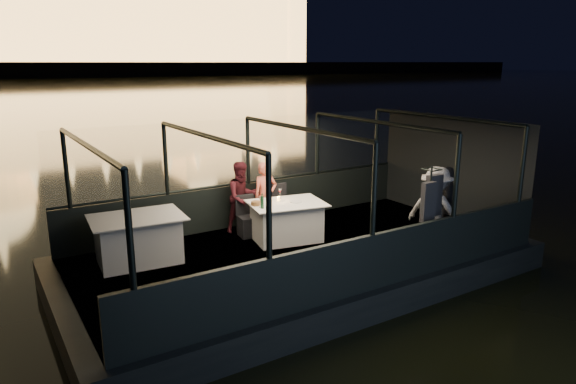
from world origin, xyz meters
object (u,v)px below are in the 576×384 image
passenger_stripe (435,208)px  wine_bottle (262,201)px  coat_stand (429,215)px  person_woman_coral (265,193)px  chair_port_right (282,207)px  passenger_dark (446,201)px  person_man_maroon (242,197)px  dining_table_aft (138,241)px  dining_table_central (287,221)px  chair_port_left (249,215)px

passenger_stripe → wine_bottle: bearing=33.7°
coat_stand → wine_bottle: size_ratio=6.05×
coat_stand → person_woman_coral: size_ratio=1.24×
chair_port_right → passenger_stripe: passenger_stripe is taller
passenger_dark → coat_stand: bearing=-18.3°
chair_port_right → passenger_dark: passenger_dark is taller
person_man_maroon → passenger_dark: bearing=-42.8°
dining_table_aft → coat_stand: (4.21, -2.76, 0.51)m
dining_table_central → chair_port_left: size_ratio=1.77×
dining_table_aft → coat_stand: 5.06m
dining_table_central → passenger_stripe: (1.93, -2.03, 0.47)m
dining_table_aft → wine_bottle: 2.33m
passenger_stripe → person_man_maroon: bearing=20.4°
dining_table_central → person_woman_coral: person_woman_coral is taller
dining_table_central → person_woman_coral: (0.04, 0.90, 0.36)m
dining_table_central → dining_table_aft: (-2.81, 0.40, 0.00)m
chair_port_left → passenger_stripe: passenger_stripe is taller
dining_table_central → wine_bottle: size_ratio=5.04×
dining_table_aft → chair_port_left: (2.29, 0.21, 0.06)m
person_woman_coral → chair_port_right: bearing=-20.0°
dining_table_aft → chair_port_right: 3.19m
coat_stand → person_man_maroon: size_ratio=1.18×
dining_table_aft → passenger_dark: 5.73m
passenger_stripe → dining_table_aft: bearing=43.9°
chair_port_right → passenger_dark: 3.32m
person_woman_coral → dining_table_central: bearing=-85.3°
passenger_stripe → coat_stand: bearing=102.6°
dining_table_aft → passenger_stripe: (4.74, -2.43, 0.47)m
chair_port_right → wine_bottle: 1.35m
chair_port_left → passenger_dark: size_ratio=0.53×
wine_bottle → passenger_dark: bearing=-29.1°
passenger_stripe → wine_bottle: size_ratio=5.64×
chair_port_left → person_woman_coral: (0.56, 0.29, 0.30)m
chair_port_right → person_woman_coral: 0.47m
chair_port_right → person_man_maroon: size_ratio=0.61×
chair_port_left → wine_bottle: 0.85m
dining_table_central → passenger_stripe: size_ratio=0.89×
coat_stand → passenger_stripe: (0.54, 0.33, -0.05)m
wine_bottle → coat_stand: bearing=-48.6°
person_woman_coral → coat_stand: bearing=-60.4°
coat_stand → dining_table_aft: bearing=146.7°
chair_port_right → wine_bottle: (-0.95, -0.84, 0.47)m
chair_port_left → chair_port_right: (0.88, 0.13, 0.00)m
person_man_maroon → chair_port_left: bearing=-95.7°
chair_port_left → person_woman_coral: bearing=34.7°
dining_table_aft → passenger_dark: size_ratio=1.02×
person_man_maroon → passenger_stripe: passenger_stripe is taller
dining_table_aft → chair_port_right: chair_port_right is taller
passenger_stripe → chair_port_right: bearing=10.7°
passenger_dark → wine_bottle: bearing=-75.1°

